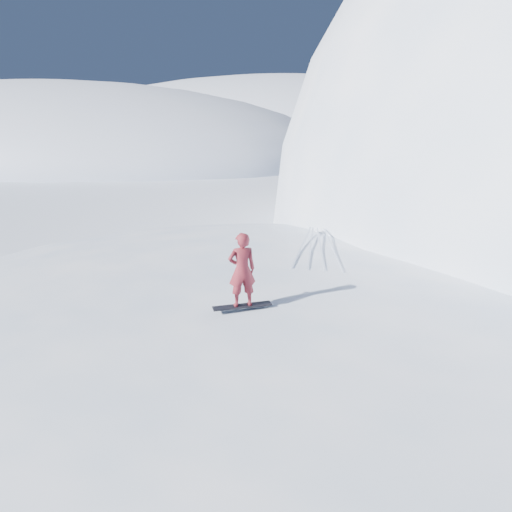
{
  "coord_description": "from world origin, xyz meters",
  "views": [
    {
      "loc": [
        3.15,
        -10.75,
        7.13
      ],
      "look_at": [
        -1.19,
        0.46,
        3.5
      ],
      "focal_mm": 32.0,
      "sensor_mm": 36.0,
      "label": 1
    }
  ],
  "objects": [
    {
      "name": "snowboard",
      "position": [
        -1.19,
        -0.54,
        2.41
      ],
      "size": [
        1.44,
        1.16,
        0.03
      ],
      "primitive_type": "cube",
      "rotation": [
        0.0,
        0.0,
        0.63
      ],
      "color": "black",
      "rests_on": "near_ridge"
    },
    {
      "name": "far_ridge_a",
      "position": [
        -70.0,
        60.0,
        0.0
      ],
      "size": [
        120.0,
        70.0,
        28.0
      ],
      "primitive_type": "ellipsoid",
      "color": "white",
      "rests_on": "ground"
    },
    {
      "name": "vapor_plume",
      "position": [
        -44.05,
        41.82,
        0.0
      ],
      "size": [
        10.45,
        8.36,
        7.32
      ],
      "primitive_type": "ellipsoid",
      "color": "white",
      "rests_on": "ground"
    },
    {
      "name": "far_ridge_c",
      "position": [
        -40.0,
        110.0,
        0.0
      ],
      "size": [
        140.0,
        90.0,
        36.0
      ],
      "primitive_type": "ellipsoid",
      "color": "white",
      "rests_on": "ground"
    },
    {
      "name": "near_ridge",
      "position": [
        1.0,
        3.0,
        0.0
      ],
      "size": [
        36.0,
        28.0,
        4.8
      ],
      "primitive_type": "ellipsoid",
      "color": "white",
      "rests_on": "ground"
    },
    {
      "name": "board_tracks",
      "position": [
        -0.8,
        5.96,
        2.42
      ],
      "size": [
        2.67,
        5.94,
        0.04
      ],
      "color": "silver",
      "rests_on": "ground"
    },
    {
      "name": "snowboarder",
      "position": [
        -1.19,
        -0.54,
        3.41
      ],
      "size": [
        0.86,
        0.8,
        1.97
      ],
      "primitive_type": "imported",
      "rotation": [
        0.0,
        0.0,
        3.77
      ],
      "color": "maroon",
      "rests_on": "snowboard"
    },
    {
      "name": "ground",
      "position": [
        0.0,
        0.0,
        0.0
      ],
      "size": [
        400.0,
        400.0,
        0.0
      ],
      "primitive_type": "plane",
      "color": "white",
      "rests_on": "ground"
    },
    {
      "name": "wind_bumps",
      "position": [
        -0.56,
        2.12,
        0.0
      ],
      "size": [
        16.0,
        14.4,
        1.0
      ],
      "color": "white",
      "rests_on": "ground"
    }
  ]
}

